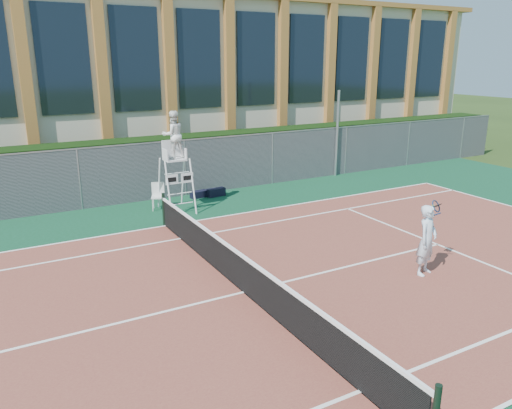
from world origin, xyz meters
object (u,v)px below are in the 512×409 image
steel_pole (337,134)px  tennis_player (427,240)px  plastic_chair (158,194)px  umpire_chair (173,138)px

steel_pole → tennis_player: (-4.90, -9.98, -1.02)m
steel_pole → plastic_chair: size_ratio=4.03×
steel_pole → tennis_player: steel_pole is taller
tennis_player → umpire_chair: bearing=112.9°
plastic_chair → tennis_player: size_ratio=0.54×
tennis_player → plastic_chair: bearing=114.8°
umpire_chair → tennis_player: (3.52, -8.32, -1.69)m
steel_pole → umpire_chair: (-8.42, -1.65, 0.67)m
tennis_player → steel_pole: bearing=63.9°
umpire_chair → plastic_chair: (-0.52, 0.44, -2.04)m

